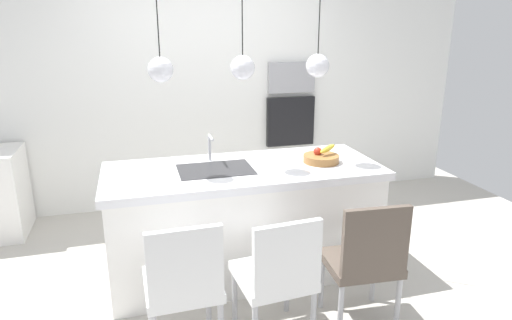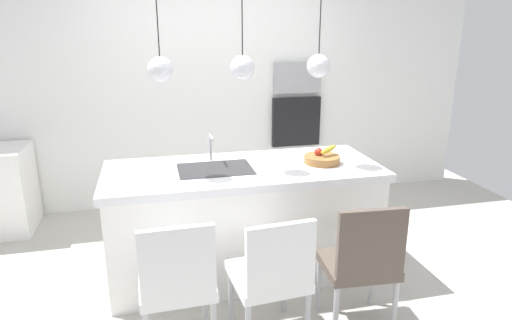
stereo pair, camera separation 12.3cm
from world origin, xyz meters
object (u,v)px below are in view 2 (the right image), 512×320
at_px(chair_near, 177,281).
at_px(chair_middle, 272,274).
at_px(microwave, 297,77).
at_px(chair_far, 362,260).
at_px(oven, 296,121).
at_px(fruit_bowl, 322,158).

relative_size(chair_near, chair_middle, 1.05).
relative_size(microwave, chair_near, 0.59).
height_order(microwave, chair_near, microwave).
xyz_separation_m(chair_middle, chair_far, (0.60, 0.00, 0.01)).
bearing_deg(chair_far, chair_middle, -179.86).
xyz_separation_m(microwave, chair_near, (-1.53, -2.48, -0.86)).
bearing_deg(oven, chair_far, -98.30).
bearing_deg(chair_near, chair_far, 0.05).
bearing_deg(oven, fruit_bowl, -101.01).
height_order(microwave, chair_middle, microwave).
height_order(chair_near, chair_middle, chair_near).
xyz_separation_m(microwave, oven, (-0.00, 0.00, -0.50)).
distance_m(oven, chair_far, 2.53).
xyz_separation_m(chair_near, chair_far, (1.17, 0.00, -0.02)).
height_order(microwave, oven, microwave).
xyz_separation_m(fruit_bowl, chair_near, (-1.21, -0.86, -0.41)).
xyz_separation_m(microwave, chair_middle, (-0.96, -2.48, -0.89)).
xyz_separation_m(microwave, chair_far, (-0.36, -2.48, -0.88)).
height_order(microwave, chair_far, microwave).
distance_m(chair_near, chair_far, 1.17).
distance_m(fruit_bowl, microwave, 1.71).
relative_size(chair_near, chair_far, 1.02).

